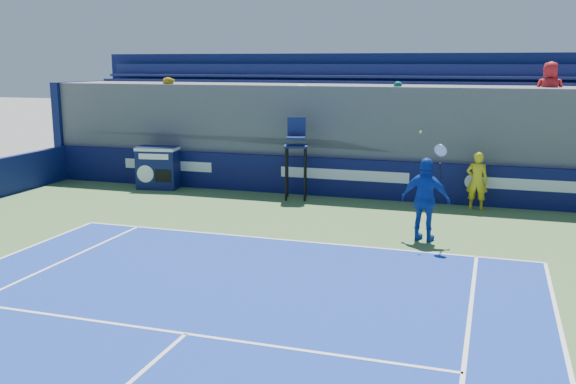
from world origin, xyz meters
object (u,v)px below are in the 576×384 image
(ball_person, at_px, (477,181))
(umpire_chair, at_px, (296,149))
(match_clock, at_px, (158,167))
(tennis_player, at_px, (426,200))

(ball_person, bearing_deg, umpire_chair, 5.60)
(ball_person, bearing_deg, match_clock, 3.91)
(match_clock, distance_m, tennis_player, 9.75)
(ball_person, distance_m, tennis_player, 3.86)
(umpire_chair, bearing_deg, match_clock, 178.20)
(match_clock, height_order, tennis_player, tennis_player)
(tennis_player, bearing_deg, umpire_chair, 139.91)
(ball_person, bearing_deg, tennis_player, 78.37)
(ball_person, xyz_separation_m, tennis_player, (-1.03, -3.72, 0.16))
(ball_person, relative_size, match_clock, 1.17)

